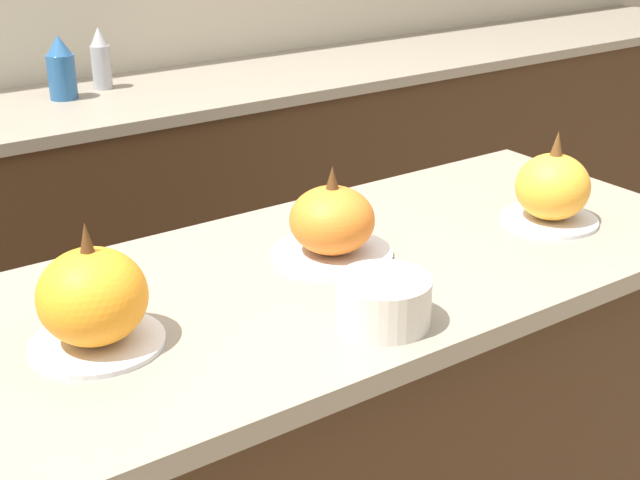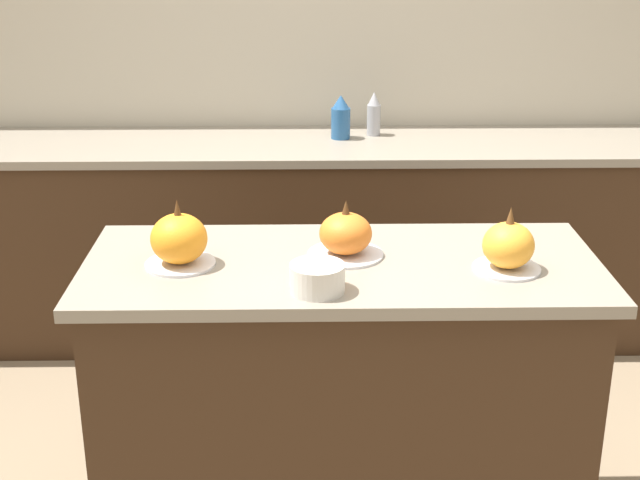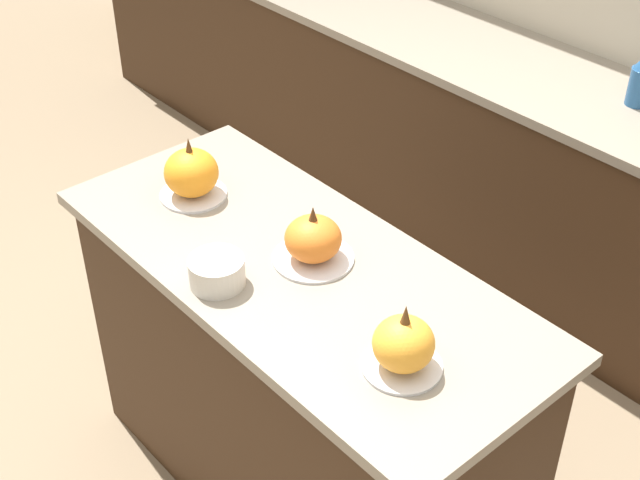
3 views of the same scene
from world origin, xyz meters
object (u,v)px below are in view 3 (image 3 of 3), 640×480
at_px(pumpkin_cake_right, 403,346).
at_px(pumpkin_cake_left, 191,174).
at_px(pumpkin_cake_center, 313,241).
at_px(mixing_bowl, 217,272).

bearing_deg(pumpkin_cake_right, pumpkin_cake_left, 176.81).
height_order(pumpkin_cake_center, pumpkin_cake_right, pumpkin_cake_right).
height_order(pumpkin_cake_left, pumpkin_cake_center, pumpkin_cake_left).
relative_size(pumpkin_cake_right, mixing_bowl, 1.30).
distance_m(pumpkin_cake_center, pumpkin_cake_right, 0.45).
xyz_separation_m(pumpkin_cake_left, pumpkin_cake_center, (0.46, 0.06, -0.01)).
xyz_separation_m(pumpkin_cake_left, mixing_bowl, (0.38, -0.19, -0.03)).
bearing_deg(pumpkin_cake_right, mixing_bowl, -165.35).
distance_m(pumpkin_cake_left, pumpkin_cake_right, 0.89).
height_order(pumpkin_cake_center, mixing_bowl, pumpkin_cake_center).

